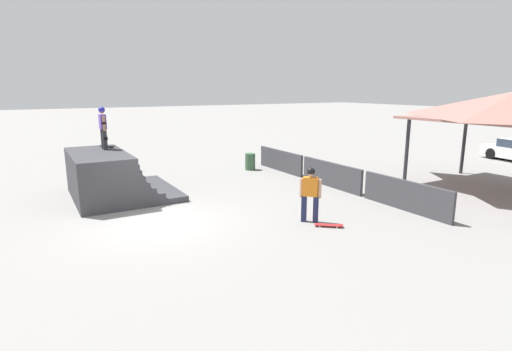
# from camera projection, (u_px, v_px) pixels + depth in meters

# --- Properties ---
(ground_plane) EXTENTS (160.00, 160.00, 0.00)m
(ground_plane) POSITION_uv_depth(u_px,v_px,m) (157.00, 222.00, 12.52)
(ground_plane) COLOR gray
(quarter_pipe_ramp) EXTENTS (4.15, 3.71, 1.78)m
(quarter_pipe_ramp) POSITION_uv_depth(u_px,v_px,m) (109.00, 178.00, 15.18)
(quarter_pipe_ramp) COLOR #38383D
(quarter_pipe_ramp) RESTS_ON ground
(skater_on_deck) EXTENTS (0.70, 0.24, 1.65)m
(skater_on_deck) POSITION_uv_depth(u_px,v_px,m) (103.00, 125.00, 15.43)
(skater_on_deck) COLOR #2D2D33
(skater_on_deck) RESTS_ON quarter_pipe_ramp
(skateboard_on_deck) EXTENTS (0.82, 0.52, 0.09)m
(skateboard_on_deck) POSITION_uv_depth(u_px,v_px,m) (107.00, 146.00, 16.14)
(skateboard_on_deck) COLOR blue
(skateboard_on_deck) RESTS_ON quarter_pipe_ramp
(bystander_walking) EXTENTS (0.55, 0.57, 1.75)m
(bystander_walking) POSITION_uv_depth(u_px,v_px,m) (310.00, 190.00, 12.35)
(bystander_walking) COLOR #1E2347
(bystander_walking) RESTS_ON ground
(skateboard_on_ground) EXTENTS (0.69, 0.78, 0.09)m
(skateboard_on_ground) POSITION_uv_depth(u_px,v_px,m) (330.00, 225.00, 12.09)
(skateboard_on_ground) COLOR silver
(skateboard_on_ground) RESTS_ON ground
(barrier_fence) EXTENTS (11.42, 0.12, 1.05)m
(barrier_fence) POSITION_uv_depth(u_px,v_px,m) (331.00, 175.00, 16.95)
(barrier_fence) COLOR #3D3D42
(barrier_fence) RESTS_ON ground
(trash_bin) EXTENTS (0.52, 0.52, 0.85)m
(trash_bin) POSITION_uv_depth(u_px,v_px,m) (250.00, 162.00, 20.52)
(trash_bin) COLOR #385B3D
(trash_bin) RESTS_ON ground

